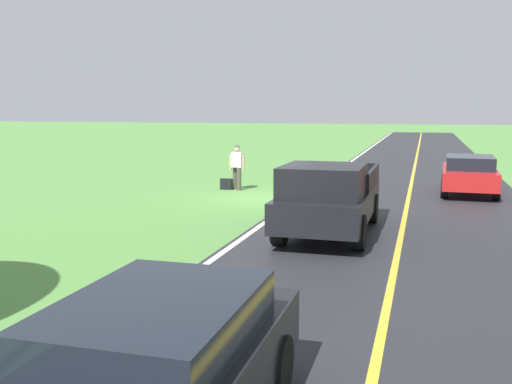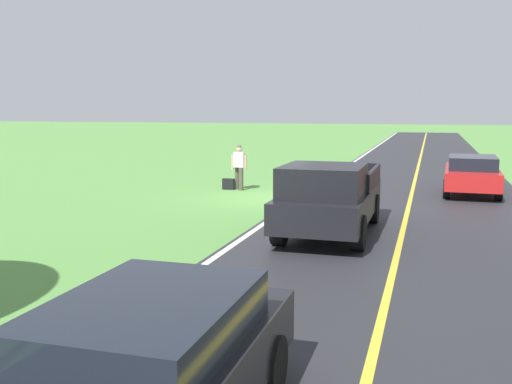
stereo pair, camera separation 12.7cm
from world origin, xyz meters
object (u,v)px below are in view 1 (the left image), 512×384
sedan_ahead_same_lane (151,372)px  suitcase_carried (226,184)px  hitchhiker_walking (237,164)px  sedan_near_oncoming (469,173)px  pickup_truck_passing (329,196)px

sedan_ahead_same_lane → suitcase_carried: bearing=-73.1°
hitchhiker_walking → sedan_near_oncoming: (-8.54, -1.32, -0.23)m
sedan_ahead_same_lane → hitchhiker_walking: bearing=-74.6°
sedan_near_oncoming → suitcase_carried: bearing=9.0°
sedan_ahead_same_lane → pickup_truck_passing: bearing=-90.4°
pickup_truck_passing → sedan_ahead_same_lane: bearing=89.6°
hitchhiker_walking → sedan_near_oncoming: hitchhiker_walking is taller
suitcase_carried → pickup_truck_passing: 8.70m
suitcase_carried → pickup_truck_passing: pickup_truck_passing is taller
suitcase_carried → pickup_truck_passing: bearing=34.0°
sedan_ahead_same_lane → sedan_near_oncoming: bearing=-102.2°
hitchhiker_walking → sedan_near_oncoming: bearing=-171.2°
suitcase_carried → hitchhiker_walking: bearing=100.9°
hitchhiker_walking → pickup_truck_passing: size_ratio=0.32×
hitchhiker_walking → pickup_truck_passing: bearing=123.5°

